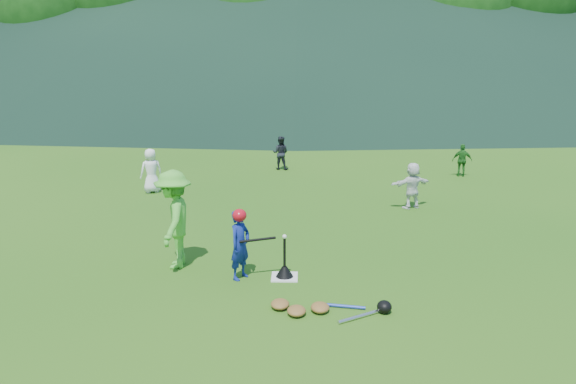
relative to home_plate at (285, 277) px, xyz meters
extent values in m
plane|color=#245814|center=(0.00, 0.00, -0.01)|extent=(120.00, 120.00, 0.00)
cube|color=silver|center=(0.00, 0.00, 0.00)|extent=(0.45, 0.45, 0.02)
sphere|color=white|center=(0.00, 0.00, 0.73)|extent=(0.08, 0.08, 0.08)
imported|color=navy|center=(-0.75, -0.04, 0.59)|extent=(0.48, 0.52, 1.20)
imported|color=#53BC37|center=(-1.97, 0.49, 0.87)|extent=(0.69, 1.16, 1.77)
imported|color=white|center=(-3.86, 6.05, 0.60)|extent=(0.71, 0.63, 1.23)
imported|color=black|center=(-0.41, 9.34, 0.55)|extent=(0.61, 0.52, 1.11)
imported|color=#20661E|center=(5.31, 8.37, 0.50)|extent=(0.63, 0.34, 1.02)
imported|color=white|center=(3.03, 4.57, 0.57)|extent=(1.12, 0.73, 1.15)
cone|color=black|center=(0.00, 0.00, 0.10)|extent=(0.30, 0.30, 0.18)
cylinder|color=black|center=(0.00, 0.00, 0.44)|extent=(0.04, 0.04, 0.50)
ellipsoid|color=#B70C1A|center=(-0.75, -0.04, 1.11)|extent=(0.24, 0.26, 0.22)
cylinder|color=black|center=(-0.45, -0.06, 0.69)|extent=(0.61, 0.22, 0.07)
ellipsoid|color=olive|center=(0.22, -1.42, 0.05)|extent=(0.28, 0.34, 0.13)
ellipsoid|color=olive|center=(0.57, -1.30, 0.05)|extent=(0.28, 0.34, 0.13)
ellipsoid|color=olive|center=(-0.03, -1.20, 0.05)|extent=(0.28, 0.34, 0.13)
cylinder|color=silver|center=(1.12, -1.52, 0.02)|extent=(0.64, 0.43, 0.06)
cylinder|color=#263FA5|center=(0.92, -1.17, 0.02)|extent=(0.68, 0.17, 0.05)
ellipsoid|color=black|center=(1.52, -1.32, 0.08)|extent=(0.22, 0.24, 0.19)
cube|color=gray|center=(0.00, 28.00, 0.59)|extent=(70.00, 0.03, 1.20)
cube|color=yellow|center=(0.00, 28.00, 1.23)|extent=(70.00, 0.08, 0.08)
cylinder|color=gray|center=(0.00, 28.00, 0.59)|extent=(0.07, 0.07, 1.30)
cylinder|color=#382314|center=(-22.40, 35.00, 2.16)|extent=(0.56, 0.56, 4.34)
cylinder|color=#382314|center=(-17.60, 32.00, 1.58)|extent=(0.56, 0.56, 3.18)
ellipsoid|color=#164711|center=(-17.60, 32.00, 6.63)|extent=(6.92, 6.92, 7.95)
cylinder|color=#382314|center=(-12.80, 33.50, 1.88)|extent=(0.56, 0.56, 3.78)
cylinder|color=#382314|center=(-8.00, 35.00, 2.18)|extent=(0.56, 0.56, 4.38)
cylinder|color=#382314|center=(-3.20, 32.00, 1.60)|extent=(0.56, 0.56, 3.22)
ellipsoid|color=#164711|center=(-3.20, 32.00, 6.71)|extent=(6.99, 6.99, 8.04)
cylinder|color=#382314|center=(1.60, 33.50, 1.90)|extent=(0.56, 0.56, 3.81)
cylinder|color=#382314|center=(6.40, 35.00, 2.19)|extent=(0.56, 0.56, 4.41)
cylinder|color=#382314|center=(11.20, 32.00, 1.62)|extent=(0.56, 0.56, 3.25)
ellipsoid|color=#164711|center=(11.20, 32.00, 6.78)|extent=(7.07, 7.07, 8.13)
cylinder|color=#382314|center=(16.00, 33.50, 1.91)|extent=(0.56, 0.56, 3.85)
cylinder|color=#382314|center=(20.80, 35.00, 2.21)|extent=(0.56, 0.56, 4.44)
camera|label=1|loc=(0.27, -9.00, 3.71)|focal=35.00mm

